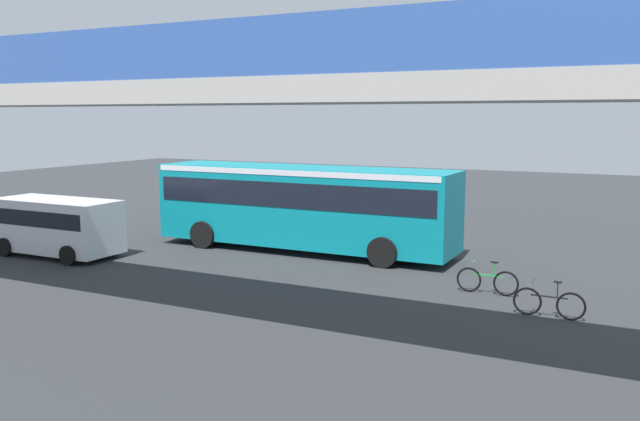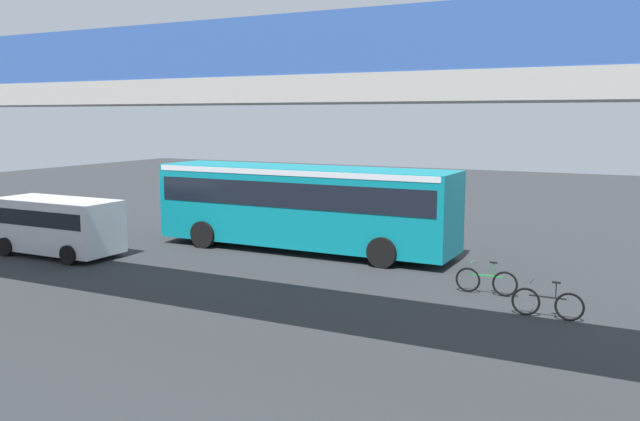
# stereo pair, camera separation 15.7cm
# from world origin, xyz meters

# --- Properties ---
(ground) EXTENTS (80.00, 80.00, 0.00)m
(ground) POSITION_xyz_m (0.00, 0.00, 0.00)
(ground) COLOR #2D3033
(city_bus) EXTENTS (11.54, 2.85, 3.15)m
(city_bus) POSITION_xyz_m (-0.80, 0.15, 1.88)
(city_bus) COLOR #0C8493
(city_bus) RESTS_ON ground
(parked_van) EXTENTS (4.80, 2.17, 2.05)m
(parked_van) POSITION_xyz_m (6.74, 4.92, 1.18)
(parked_van) COLOR silver
(parked_van) RESTS_ON ground
(bicycle_black) EXTENTS (1.77, 0.44, 0.96)m
(bicycle_black) POSITION_xyz_m (-10.26, 4.72, 0.37)
(bicycle_black) COLOR black
(bicycle_black) RESTS_ON ground
(bicycle_green) EXTENTS (1.77, 0.44, 0.96)m
(bicycle_green) POSITION_xyz_m (-8.36, 3.17, 0.37)
(bicycle_green) COLOR black
(bicycle_green) RESTS_ON ground
(pedestrian) EXTENTS (0.38, 0.38, 1.79)m
(pedestrian) POSITION_xyz_m (5.07, -2.90, 0.89)
(pedestrian) COLOR #2D2D38
(pedestrian) RESTS_ON ground
(traffic_sign) EXTENTS (0.08, 0.60, 2.80)m
(traffic_sign) POSITION_xyz_m (3.06, -4.04, 1.89)
(traffic_sign) COLOR slate
(traffic_sign) RESTS_ON ground
(lane_dash_leftmost) EXTENTS (2.00, 0.20, 0.01)m
(lane_dash_leftmost) POSITION_xyz_m (-4.00, -2.63, 0.00)
(lane_dash_leftmost) COLOR silver
(lane_dash_leftmost) RESTS_ON ground
(lane_dash_left) EXTENTS (2.00, 0.20, 0.01)m
(lane_dash_left) POSITION_xyz_m (0.00, -2.63, 0.00)
(lane_dash_left) COLOR silver
(lane_dash_left) RESTS_ON ground
(lane_dash_centre) EXTENTS (2.00, 0.20, 0.01)m
(lane_dash_centre) POSITION_xyz_m (4.00, -2.63, 0.00)
(lane_dash_centre) COLOR silver
(lane_dash_centre) RESTS_ON ground
(pedestrian_overpass) EXTENTS (31.05, 2.60, 6.88)m
(pedestrian_overpass) POSITION_xyz_m (0.00, 9.61, 5.16)
(pedestrian_overpass) COLOR #B2ADA5
(pedestrian_overpass) RESTS_ON ground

